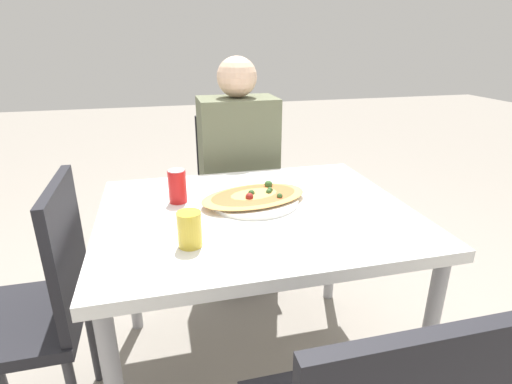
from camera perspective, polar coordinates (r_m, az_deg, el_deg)
ground_plane at (r=1.84m, az=0.03°, el=-23.62°), size 14.00×14.00×0.00m
dining_table at (r=1.46m, az=0.03°, el=-5.27°), size 1.09×0.87×0.72m
chair_far_seated at (r=2.21m, az=-2.99°, el=0.46°), size 0.40×0.40×0.90m
chair_side_left at (r=1.48m, az=-28.78°, el=-13.71°), size 0.40×0.40×0.90m
person_seated at (r=2.04m, az=-2.48°, el=4.68°), size 0.38×0.27×1.22m
pizza_main at (r=1.49m, az=-0.27°, el=-0.78°), size 0.44×0.33×0.06m
soda_can at (r=1.50m, az=-11.17°, el=0.82°), size 0.07×0.07×0.12m
drink_glass at (r=1.18m, az=-9.47°, el=-5.28°), size 0.07×0.07×0.11m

